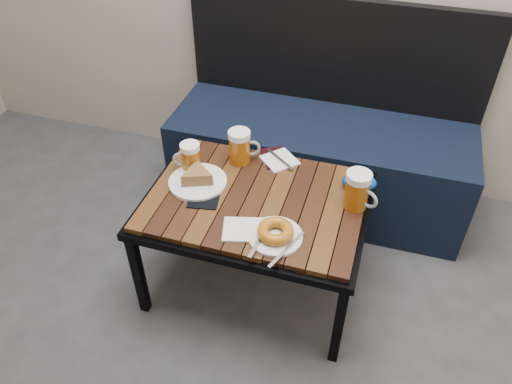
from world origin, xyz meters
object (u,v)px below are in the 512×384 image
(beer_mug_centre, at_px, (240,147))
(knit_pouch, at_px, (359,182))
(cafe_table, at_px, (256,206))
(plate_bagel, at_px, (275,233))
(bench, at_px, (320,152))
(beer_mug_left, at_px, (190,157))
(beer_mug_right, at_px, (358,190))
(passport_navy, at_px, (203,202))
(passport_burgundy, at_px, (276,158))
(plate_pie, at_px, (197,179))

(beer_mug_centre, height_order, knit_pouch, beer_mug_centre)
(cafe_table, xyz_separation_m, beer_mug_centre, (-0.13, 0.20, 0.12))
(knit_pouch, bearing_deg, plate_bagel, -123.95)
(bench, height_order, beer_mug_left, bench)
(beer_mug_right, bearing_deg, passport_navy, -139.07)
(passport_navy, relative_size, knit_pouch, 0.85)
(knit_pouch, bearing_deg, passport_navy, -155.11)
(bench, relative_size, knit_pouch, 10.63)
(passport_navy, height_order, passport_burgundy, passport_burgundy)
(beer_mug_centre, relative_size, plate_bagel, 0.58)
(cafe_table, xyz_separation_m, knit_pouch, (0.36, 0.17, 0.07))
(bench, distance_m, cafe_table, 0.66)
(beer_mug_centre, bearing_deg, plate_bagel, -82.28)
(beer_mug_right, distance_m, plate_pie, 0.61)
(beer_mug_left, bearing_deg, beer_mug_right, 164.21)
(plate_bagel, height_order, knit_pouch, knit_pouch)
(passport_navy, xyz_separation_m, passport_burgundy, (0.19, 0.34, 0.00))
(cafe_table, xyz_separation_m, beer_mug_right, (0.36, 0.06, 0.12))
(knit_pouch, bearing_deg, bench, 116.23)
(plate_pie, bearing_deg, passport_navy, -57.96)
(beer_mug_centre, xyz_separation_m, plate_bagel, (0.25, -0.38, -0.05))
(plate_pie, distance_m, knit_pouch, 0.62)
(bench, height_order, passport_burgundy, bench)
(plate_bagel, bearing_deg, beer_mug_left, 147.56)
(beer_mug_left, height_order, plate_bagel, beer_mug_left)
(bench, xyz_separation_m, beer_mug_centre, (-0.26, -0.43, 0.27))
(cafe_table, height_order, passport_burgundy, passport_burgundy)
(beer_mug_centre, distance_m, beer_mug_right, 0.51)
(bench, distance_m, plate_bagel, 0.84)
(plate_bagel, height_order, passport_burgundy, plate_bagel)
(passport_navy, bearing_deg, plate_bagel, 61.56)
(passport_burgundy, bearing_deg, cafe_table, -120.50)
(plate_pie, xyz_separation_m, passport_burgundy, (0.25, 0.25, -0.02))
(plate_pie, bearing_deg, beer_mug_centre, 58.94)
(beer_mug_left, bearing_deg, plate_bagel, 133.77)
(plate_pie, bearing_deg, beer_mug_right, 4.80)
(beer_mug_left, height_order, beer_mug_right, beer_mug_right)
(cafe_table, xyz_separation_m, plate_bagel, (0.12, -0.18, 0.07))
(beer_mug_centre, bearing_deg, cafe_table, -83.27)
(plate_bagel, xyz_separation_m, passport_navy, (-0.30, 0.10, -0.02))
(beer_mug_centre, xyz_separation_m, plate_pie, (-0.11, -0.19, -0.05))
(beer_mug_right, bearing_deg, plate_pie, -149.26)
(cafe_table, bearing_deg, knit_pouch, 25.24)
(passport_navy, distance_m, knit_pouch, 0.60)
(bench, height_order, beer_mug_right, bench)
(bench, distance_m, passport_burgundy, 0.44)
(passport_navy, bearing_deg, passport_burgundy, 140.98)
(beer_mug_centre, bearing_deg, knit_pouch, -29.35)
(beer_mug_left, relative_size, plate_bagel, 0.51)
(beer_mug_right, relative_size, plate_bagel, 0.61)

